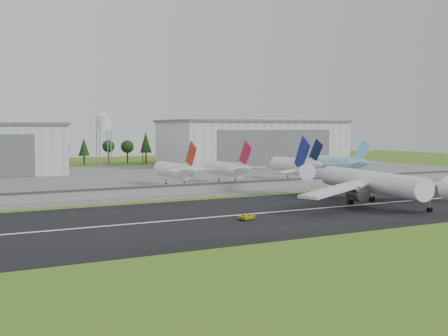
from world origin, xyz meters
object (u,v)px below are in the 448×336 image
ground_vehicle (247,216)px  parked_jet_red_a (177,170)px  parked_jet_navy (297,165)px  parked_jet_red_b (229,168)px  parked_jet_skyblue (338,163)px  main_airliner (372,187)px

ground_vehicle → parked_jet_red_a: 74.70m
parked_jet_red_a → parked_jet_navy: bearing=0.0°
parked_jet_red_b → parked_jet_skyblue: (55.50, 5.06, 0.30)m
parked_jet_red_b → parked_jet_navy: size_ratio=1.00×
parked_jet_red_b → parked_jet_skyblue: parked_jet_skyblue is taller
parked_jet_navy → parked_jet_skyblue: 25.22m
parked_jet_red_b → main_airliner: bearing=-83.8°
ground_vehicle → parked_jet_red_a: parked_jet_red_a is taller
ground_vehicle → parked_jet_skyblue: parked_jet_skyblue is taller
ground_vehicle → main_airliner: bearing=-106.8°
main_airliner → parked_jet_red_b: main_airliner is taller
main_airliner → ground_vehicle: 43.22m
main_airliner → parked_jet_red_a: size_ratio=1.89×
parked_jet_red_b → ground_vehicle: bearing=-115.8°
parked_jet_navy → main_airliner: bearing=-109.4°
ground_vehicle → parked_jet_red_b: 81.34m
parked_jet_red_b → parked_jet_navy: parked_jet_navy is taller
parked_jet_navy → parked_jet_skyblue: size_ratio=0.84×
parked_jet_skyblue → parked_jet_red_a: bearing=-176.2°
parked_jet_red_a → parked_jet_skyblue: bearing=3.8°
main_airliner → parked_jet_red_b: 67.34m
main_airliner → parked_jet_navy: 71.04m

